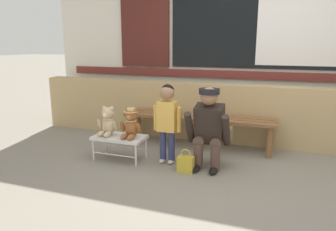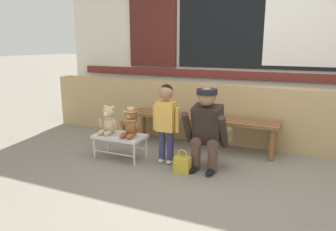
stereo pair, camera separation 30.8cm
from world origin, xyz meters
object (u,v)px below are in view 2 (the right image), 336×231
wooden_bench_long (200,121)px  adult_crouching (208,128)px  teddy_bear_with_hat (131,123)px  handbag_on_ground (182,164)px  teddy_bear_plain (109,121)px  small_display_bench (120,138)px  child_standing (166,115)px

wooden_bench_long → adult_crouching: 0.78m
teddy_bear_with_hat → handbag_on_ground: (0.73, -0.11, -0.38)m
wooden_bench_long → handbag_on_ground: (0.11, -0.93, -0.28)m
teddy_bear_plain → teddy_bear_with_hat: (0.32, 0.00, 0.01)m
small_display_bench → teddy_bear_plain: bearing=179.5°
child_standing → handbag_on_ground: bearing=-34.6°
small_display_bench → child_standing: bearing=8.6°
small_display_bench → wooden_bench_long: bearing=46.5°
child_standing → adult_crouching: 0.52m
wooden_bench_long → handbag_on_ground: wooden_bench_long is taller
teddy_bear_plain → child_standing: size_ratio=0.38×
teddy_bear_plain → handbag_on_ground: 1.12m
teddy_bear_plain → handbag_on_ground: bearing=-6.2°
wooden_bench_long → teddy_bear_with_hat: bearing=-127.1°
small_display_bench → handbag_on_ground: 0.91m
small_display_bench → teddy_bear_with_hat: size_ratio=1.76×
wooden_bench_long → small_display_bench: 1.14m
wooden_bench_long → handbag_on_ground: bearing=-83.2°
small_display_bench → teddy_bear_with_hat: bearing=0.8°
adult_crouching → teddy_bear_plain: bearing=-174.7°
handbag_on_ground → teddy_bear_plain: bearing=173.8°
small_display_bench → child_standing: child_standing is taller
child_standing → adult_crouching: child_standing is taller
child_standing → small_display_bench: bearing=-171.4°
small_display_bench → child_standing: size_ratio=0.67×
wooden_bench_long → small_display_bench: (-0.78, -0.82, -0.11)m
child_standing → handbag_on_ground: child_standing is taller
small_display_bench → adult_crouching: 1.13m
teddy_bear_with_hat → adult_crouching: adult_crouching is taller
teddy_bear_plain → teddy_bear_with_hat: 0.32m
small_display_bench → handbag_on_ground: small_display_bench is taller
wooden_bench_long → adult_crouching: adult_crouching is taller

